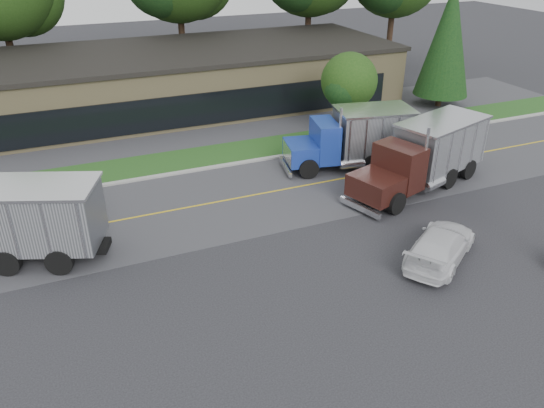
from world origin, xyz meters
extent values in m
plane|color=#39393F|center=(0.00, 0.00, 0.00)|extent=(140.00, 140.00, 0.00)
cube|color=#4A4A4F|center=(0.00, 9.00, 0.00)|extent=(60.00, 8.00, 0.02)
cube|color=gold|center=(0.00, 9.00, 0.00)|extent=(60.00, 0.12, 0.01)
cube|color=#9E9E99|center=(0.00, 13.20, 0.00)|extent=(60.00, 0.30, 0.12)
cube|color=#204C1A|center=(0.00, 15.00, 0.00)|extent=(60.00, 3.40, 0.03)
cube|color=#4A4A4F|center=(0.00, 20.00, 0.00)|extent=(60.00, 7.00, 0.02)
cube|color=tan|center=(2.00, 26.00, 2.00)|extent=(32.00, 12.00, 4.00)
cylinder|color=#382619|center=(-10.00, 34.00, 2.34)|extent=(0.56, 0.56, 4.67)
cylinder|color=#382619|center=(4.00, 34.00, 2.59)|extent=(0.56, 0.56, 5.19)
cylinder|color=#382619|center=(16.00, 33.00, 2.58)|extent=(0.56, 0.56, 5.16)
cylinder|color=#382619|center=(24.00, 31.00, 2.44)|extent=(0.56, 0.56, 4.88)
cylinder|color=#382619|center=(20.00, 18.00, 0.50)|extent=(0.44, 0.44, 1.00)
cone|color=black|center=(20.00, 18.00, 5.10)|extent=(4.08, 4.08, 8.34)
cylinder|color=#382619|center=(10.00, 15.00, 0.99)|extent=(0.56, 0.56, 1.97)
sphere|color=#193B10|center=(10.00, 15.00, 3.66)|extent=(3.61, 3.61, 3.61)
sphere|color=#193B10|center=(10.68, 15.45, 3.21)|extent=(2.70, 2.70, 2.70)
sphere|color=black|center=(9.44, 14.66, 3.32)|extent=(2.48, 2.48, 2.48)
cube|color=silver|center=(-9.47, 7.06, 2.02)|extent=(6.22, 4.40, 2.50)
cube|color=silver|center=(-9.47, 7.06, 3.32)|extent=(6.41, 4.59, 0.12)
cylinder|color=black|center=(-8.67, 7.98, 0.57)|extent=(1.15, 0.73, 1.10)
cylinder|color=black|center=(-9.50, 5.84, 0.57)|extent=(1.15, 0.73, 1.10)
cube|color=black|center=(7.66, 10.36, 0.57)|extent=(6.95, 2.35, 0.28)
cube|color=#1C369B|center=(4.72, 10.95, 1.12)|extent=(2.07, 2.58, 1.10)
cube|color=#1C369B|center=(6.04, 10.68, 1.72)|extent=(1.65, 2.59, 2.20)
cube|color=black|center=(5.53, 10.79, 2.12)|extent=(0.48, 2.07, 0.90)
cube|color=silver|center=(8.83, 10.12, 2.02)|extent=(4.53, 3.27, 2.50)
cube|color=silver|center=(8.83, 10.12, 3.32)|extent=(4.71, 3.44, 0.12)
cylinder|color=black|center=(5.10, 12.05, 0.57)|extent=(1.15, 0.56, 1.10)
cylinder|color=black|center=(4.64, 9.79, 0.57)|extent=(1.15, 0.56, 1.10)
cylinder|color=black|center=(9.35, 11.19, 0.57)|extent=(1.15, 0.56, 1.10)
cylinder|color=black|center=(8.89, 8.93, 0.57)|extent=(1.15, 0.56, 1.10)
cube|color=black|center=(9.68, 6.62, 0.57)|extent=(8.39, 3.50, 0.28)
cube|color=black|center=(6.16, 5.51, 1.12)|extent=(2.62, 2.80, 1.10)
cube|color=black|center=(7.75, 6.01, 1.72)|extent=(2.13, 2.73, 2.20)
cube|color=black|center=(7.13, 5.82, 2.12)|extent=(0.69, 2.02, 0.90)
cube|color=silver|center=(11.09, 7.06, 2.02)|extent=(5.59, 3.90, 2.50)
cube|color=silver|center=(11.09, 7.06, 3.32)|extent=(5.78, 4.09, 0.12)
cylinder|color=black|center=(6.00, 6.67, 0.57)|extent=(1.15, 0.66, 1.10)
cylinder|color=black|center=(6.69, 4.47, 0.57)|extent=(1.15, 0.66, 1.10)
cylinder|color=black|center=(11.10, 8.27, 0.57)|extent=(1.15, 0.66, 1.10)
cylinder|color=black|center=(11.79, 6.07, 0.57)|extent=(1.15, 0.66, 1.10)
imported|color=silver|center=(6.02, 0.41, 0.70)|extent=(5.08, 4.32, 1.40)
camera|label=1|loc=(-7.62, -13.98, 12.29)|focal=35.00mm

